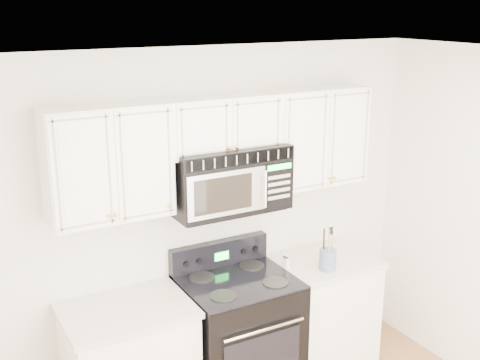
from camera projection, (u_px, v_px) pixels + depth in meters
room at (363, 323)px, 3.09m from camera, size 3.51×3.51×2.61m
base_cabinet_right at (317, 315)px, 4.92m from camera, size 0.86×0.65×0.92m
range at (238, 334)px, 4.53m from camera, size 0.81×0.73×1.13m
upper_cabinets at (220, 143)px, 4.24m from camera, size 2.44×0.37×0.75m
microwave at (228, 178)px, 4.28m from camera, size 0.85×0.47×0.47m
utensil_crock at (328, 259)px, 4.58m from camera, size 0.13×0.13×0.35m
shaker_salt at (286, 261)px, 4.63m from camera, size 0.04×0.04×0.10m
shaker_pepper at (287, 262)px, 4.62m from camera, size 0.04×0.04×0.10m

